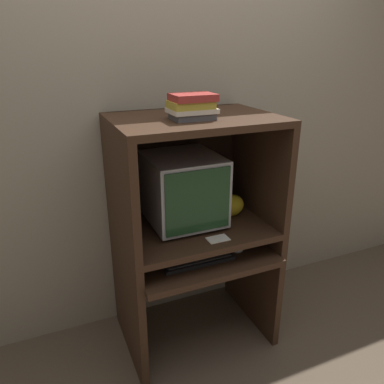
{
  "coord_description": "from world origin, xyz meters",
  "views": [
    {
      "loc": [
        -0.78,
        -1.46,
        1.73
      ],
      "look_at": [
        -0.01,
        0.31,
        0.97
      ],
      "focal_mm": 35.0,
      "sensor_mm": 36.0,
      "label": 1
    }
  ],
  "objects_px": {
    "crt_monitor": "(183,189)",
    "book_stack": "(192,106)",
    "keyboard": "(197,259)",
    "snack_bag": "(231,205)",
    "mouse": "(238,250)"
  },
  "relations": [
    {
      "from": "mouse",
      "to": "book_stack",
      "type": "bearing_deg",
      "value": 156.38
    },
    {
      "from": "keyboard",
      "to": "mouse",
      "type": "xyz_separation_m",
      "value": [
        0.25,
        -0.01,
        0.0
      ]
    },
    {
      "from": "crt_monitor",
      "to": "keyboard",
      "type": "xyz_separation_m",
      "value": [
        -0.01,
        -0.22,
        -0.33
      ]
    },
    {
      "from": "keyboard",
      "to": "mouse",
      "type": "distance_m",
      "value": 0.25
    },
    {
      "from": "crt_monitor",
      "to": "book_stack",
      "type": "height_order",
      "value": "book_stack"
    },
    {
      "from": "snack_bag",
      "to": "book_stack",
      "type": "relative_size",
      "value": 0.71
    },
    {
      "from": "crt_monitor",
      "to": "book_stack",
      "type": "bearing_deg",
      "value": -89.78
    },
    {
      "from": "mouse",
      "to": "snack_bag",
      "type": "bearing_deg",
      "value": 73.57
    },
    {
      "from": "keyboard",
      "to": "book_stack",
      "type": "bearing_deg",
      "value": 82.74
    },
    {
      "from": "snack_bag",
      "to": "mouse",
      "type": "bearing_deg",
      "value": -106.43
    },
    {
      "from": "mouse",
      "to": "snack_bag",
      "type": "xyz_separation_m",
      "value": [
        0.06,
        0.2,
        0.19
      ]
    },
    {
      "from": "crt_monitor",
      "to": "keyboard",
      "type": "distance_m",
      "value": 0.4
    },
    {
      "from": "snack_bag",
      "to": "book_stack",
      "type": "xyz_separation_m",
      "value": [
        -0.3,
        -0.1,
        0.62
      ]
    },
    {
      "from": "crt_monitor",
      "to": "book_stack",
      "type": "relative_size",
      "value": 1.94
    },
    {
      "from": "crt_monitor",
      "to": "snack_bag",
      "type": "distance_m",
      "value": 0.33
    }
  ]
}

